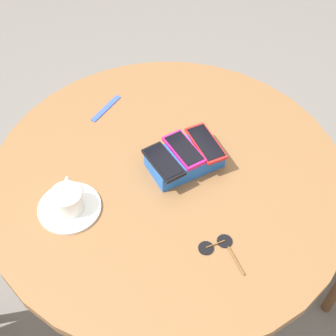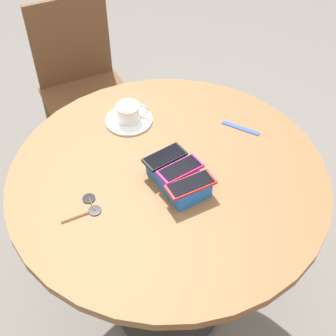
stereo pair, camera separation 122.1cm
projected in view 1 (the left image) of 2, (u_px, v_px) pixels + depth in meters
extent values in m
plane|color=slate|center=(168.00, 297.00, 1.85)|extent=(8.00, 8.00, 0.00)
cylinder|color=#2D2D2D|center=(168.00, 296.00, 1.84)|extent=(0.45, 0.45, 0.02)
cylinder|color=#2D2D2D|center=(168.00, 248.00, 1.56)|extent=(0.07, 0.07, 0.73)
cylinder|color=brown|center=(168.00, 176.00, 1.27)|extent=(0.97, 0.97, 0.03)
cube|color=blue|center=(185.00, 159.00, 1.25)|extent=(0.21, 0.14, 0.05)
cube|color=white|center=(175.00, 148.00, 1.29)|extent=(0.10, 0.02, 0.02)
cube|color=red|center=(206.00, 143.00, 1.25)|extent=(0.09, 0.15, 0.01)
cube|color=black|center=(206.00, 142.00, 1.25)|extent=(0.08, 0.13, 0.00)
cube|color=#D11975|center=(184.00, 150.00, 1.23)|extent=(0.07, 0.14, 0.01)
cube|color=black|center=(184.00, 148.00, 1.23)|extent=(0.06, 0.12, 0.00)
cube|color=black|center=(163.00, 162.00, 1.21)|extent=(0.07, 0.13, 0.01)
cube|color=black|center=(163.00, 161.00, 1.20)|extent=(0.06, 0.12, 0.00)
cylinder|color=white|center=(70.00, 208.00, 1.18)|extent=(0.16, 0.16, 0.01)
cylinder|color=white|center=(67.00, 200.00, 1.15)|extent=(0.08, 0.08, 0.06)
cylinder|color=tan|center=(66.00, 195.00, 1.14)|extent=(0.07, 0.07, 0.00)
torus|color=white|center=(68.00, 187.00, 1.18)|extent=(0.03, 0.05, 0.05)
cube|color=blue|center=(106.00, 108.00, 1.42)|extent=(0.13, 0.06, 0.00)
cylinder|color=black|center=(206.00, 248.00, 1.11)|extent=(0.04, 0.04, 0.00)
cylinder|color=black|center=(225.00, 241.00, 1.12)|extent=(0.04, 0.04, 0.00)
cylinder|color=brown|center=(215.00, 244.00, 1.11)|extent=(0.05, 0.02, 0.00)
cylinder|color=brown|center=(236.00, 260.00, 1.08)|extent=(0.02, 0.08, 0.00)
cylinder|color=brown|center=(299.00, 202.00, 1.89)|extent=(0.04, 0.04, 0.42)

